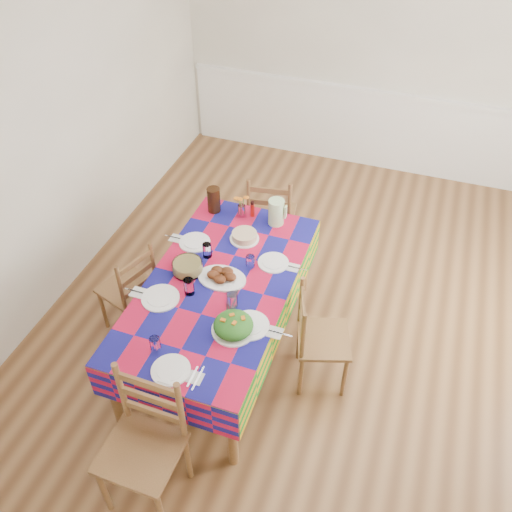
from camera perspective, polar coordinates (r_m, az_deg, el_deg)
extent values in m
cube|color=brown|center=(4.67, 7.15, -6.48)|extent=(4.50, 5.00, 0.04)
cube|color=beige|center=(6.00, 14.51, 20.31)|extent=(4.50, 0.04, 2.70)
cube|color=beige|center=(4.63, -20.26, 12.41)|extent=(0.04, 5.00, 2.70)
cube|color=white|center=(6.13, 13.71, 16.27)|extent=(4.41, 0.06, 0.04)
cube|color=white|center=(6.34, 13.07, 12.68)|extent=(4.41, 0.03, 0.90)
cylinder|color=brown|center=(3.85, -14.75, -14.01)|extent=(0.07, 0.07, 0.68)
cylinder|color=brown|center=(3.58, -2.50, -18.21)|extent=(0.07, 0.07, 0.68)
cylinder|color=brown|center=(4.83, -4.54, 1.82)|extent=(0.07, 0.07, 0.68)
cylinder|color=brown|center=(4.62, 5.21, -0.42)|extent=(0.07, 0.07, 0.68)
cube|color=brown|center=(3.88, -3.93, -3.16)|extent=(0.97, 1.83, 0.04)
cube|color=#BB1035|center=(3.86, -3.94, -2.91)|extent=(1.00, 1.87, 0.01)
cube|color=#BB1035|center=(4.14, -10.29, -2.70)|extent=(0.01, 1.87, 0.29)
cube|color=#BB1035|center=(3.85, 3.12, -6.22)|extent=(0.01, 1.87, 0.29)
cube|color=#BB1035|center=(3.46, -9.91, -15.04)|extent=(1.00, 0.01, 0.29)
cube|color=#BB1035|center=(4.61, 0.55, 3.54)|extent=(1.00, 0.01, 0.29)
cylinder|color=white|center=(3.39, -8.95, -11.78)|extent=(0.24, 0.24, 0.01)
cylinder|color=white|center=(3.39, -8.97, -11.69)|extent=(0.17, 0.17, 0.01)
cylinder|color=white|center=(3.46, -10.55, -9.17)|extent=(0.07, 0.07, 0.12)
cube|color=silver|center=(3.35, -6.40, -12.62)|extent=(0.09, 0.09, 0.01)
cube|color=silver|center=(3.35, -6.70, -12.49)|extent=(0.01, 0.15, 0.00)
cube|color=silver|center=(3.34, -6.12, -12.67)|extent=(0.01, 0.18, 0.00)
cylinder|color=white|center=(3.80, -10.02, -4.38)|extent=(0.26, 0.26, 0.01)
cylinder|color=white|center=(3.79, -10.04, -4.28)|extent=(0.19, 0.19, 0.01)
cylinder|color=white|center=(3.77, -7.08, -3.21)|extent=(0.07, 0.07, 0.13)
cube|color=silver|center=(3.87, -12.33, -3.77)|extent=(0.10, 0.10, 0.01)
cube|color=silver|center=(3.88, -12.59, -3.64)|extent=(0.17, 0.01, 0.00)
cube|color=silver|center=(3.86, -12.08, -3.79)|extent=(0.20, 0.01, 0.00)
cylinder|color=white|center=(4.20, -6.47, 1.44)|extent=(0.24, 0.24, 0.01)
cylinder|color=white|center=(4.19, -6.48, 1.53)|extent=(0.17, 0.17, 0.01)
cylinder|color=white|center=(4.04, -5.18, 0.60)|extent=(0.07, 0.07, 0.12)
cube|color=silver|center=(4.26, -8.44, 1.86)|extent=(0.09, 0.09, 0.01)
cube|color=silver|center=(4.26, -8.66, 1.96)|extent=(0.15, 0.01, 0.00)
cube|color=silver|center=(4.25, -8.23, 1.85)|extent=(0.18, 0.01, 0.00)
cylinder|color=white|center=(3.57, -0.68, -7.31)|extent=(0.26, 0.26, 0.01)
cylinder|color=white|center=(3.57, -0.68, -7.21)|extent=(0.18, 0.18, 0.01)
cylinder|color=white|center=(3.65, -2.51, -4.76)|extent=(0.07, 0.07, 0.13)
cube|color=silver|center=(3.54, 2.01, -8.05)|extent=(0.10, 0.10, 0.01)
cube|color=silver|center=(3.54, 1.71, -7.92)|extent=(0.17, 0.01, 0.00)
cube|color=silver|center=(3.53, 2.31, -8.08)|extent=(0.19, 0.01, 0.00)
cylinder|color=white|center=(4.00, 1.84, -0.70)|extent=(0.23, 0.23, 0.01)
cylinder|color=white|center=(3.99, 1.84, -0.61)|extent=(0.16, 0.16, 0.01)
cylinder|color=white|center=(3.93, -0.61, -0.65)|extent=(0.06, 0.06, 0.11)
cube|color=silver|center=(3.97, 3.94, -1.23)|extent=(0.09, 0.09, 0.01)
cube|color=silver|center=(3.97, 3.70, -1.13)|extent=(0.14, 0.01, 0.00)
cube|color=silver|center=(3.97, 4.18, -1.24)|extent=(0.17, 0.01, 0.00)
ellipsoid|color=white|center=(3.88, -3.61, -2.34)|extent=(0.36, 0.26, 0.02)
ellipsoid|color=#321008|center=(3.84, -2.76, -2.19)|extent=(0.09, 0.08, 0.05)
ellipsoid|color=#321008|center=(3.88, -3.08, -1.63)|extent=(0.09, 0.08, 0.05)
ellipsoid|color=#321008|center=(3.89, -4.09, -1.51)|extent=(0.09, 0.08, 0.05)
ellipsoid|color=#321008|center=(3.86, -4.53, -1.98)|extent=(0.09, 0.08, 0.05)
ellipsoid|color=#321008|center=(3.83, -3.82, -2.46)|extent=(0.09, 0.08, 0.05)
cylinder|color=white|center=(3.55, -2.38, -7.75)|extent=(0.29, 0.29, 0.01)
ellipsoid|color=#184611|center=(3.52, -2.40, -7.27)|extent=(0.26, 0.26, 0.12)
cube|color=orange|center=(3.47, -3.49, -6.74)|extent=(0.03, 0.02, 0.01)
cube|color=orange|center=(3.50, -2.55, -6.23)|extent=(0.04, 0.04, 0.01)
cube|color=orange|center=(3.45, -2.30, -7.07)|extent=(0.03, 0.04, 0.01)
cube|color=orange|center=(3.48, -1.36, -6.55)|extent=(0.04, 0.04, 0.01)
cylinder|color=white|center=(3.94, -7.23, -1.14)|extent=(0.22, 0.22, 0.08)
cylinder|color=#E7CF7A|center=(3.94, -7.23, -1.13)|extent=(0.20, 0.20, 0.07)
cylinder|color=white|center=(4.20, -1.22, 1.83)|extent=(0.23, 0.23, 0.01)
cylinder|color=tan|center=(4.18, -1.23, 2.16)|extent=(0.19, 0.19, 0.05)
cube|color=black|center=(3.77, -2.94, -4.14)|extent=(0.12, 0.28, 0.01)
cube|color=black|center=(3.77, -2.15, -4.12)|extent=(0.06, 0.29, 0.01)
cylinder|color=white|center=(4.41, -1.52, 4.79)|extent=(0.06, 0.06, 0.10)
cylinder|color=#3A7627|center=(4.39, -1.74, 5.27)|extent=(0.01, 0.01, 0.15)
ellipsoid|color=orange|center=(4.36, -2.08, 6.07)|extent=(0.05, 0.05, 0.02)
cylinder|color=#3A7627|center=(4.39, -1.33, 5.25)|extent=(0.01, 0.01, 0.15)
ellipsoid|color=orange|center=(4.34, -1.05, 6.18)|extent=(0.05, 0.05, 0.02)
cylinder|color=#3A7627|center=(4.37, -1.59, 5.13)|extent=(0.01, 0.01, 0.15)
ellipsoid|color=orange|center=(4.30, -1.70, 6.01)|extent=(0.05, 0.05, 0.02)
cylinder|color=red|center=(4.40, -0.37, 5.00)|extent=(0.03, 0.03, 0.14)
cylinder|color=#C1EDA7|center=(4.30, 2.14, 4.66)|extent=(0.13, 0.13, 0.22)
cylinder|color=black|center=(4.45, -4.47, 5.93)|extent=(0.11, 0.11, 0.21)
cube|color=white|center=(3.34, -9.61, -12.95)|extent=(0.08, 0.03, 0.02)
cylinder|color=brown|center=(3.65, -15.72, -22.63)|extent=(0.04, 0.04, 0.48)
cylinder|color=brown|center=(3.77, -12.71, -18.20)|extent=(0.04, 0.04, 0.48)
cylinder|color=brown|center=(3.65, -7.21, -20.29)|extent=(0.04, 0.04, 0.48)
cube|color=brown|center=(3.41, -12.03, -19.59)|extent=(0.45, 0.43, 0.03)
cylinder|color=brown|center=(3.35, -13.92, -13.72)|extent=(0.04, 0.04, 0.53)
cylinder|color=brown|center=(3.22, -7.91, -15.95)|extent=(0.04, 0.04, 0.53)
cube|color=brown|center=(3.37, -10.75, -15.82)|extent=(0.38, 0.03, 0.05)
cube|color=brown|center=(3.25, -11.07, -14.52)|extent=(0.38, 0.03, 0.05)
cube|color=brown|center=(3.14, -11.40, -13.13)|extent=(0.38, 0.03, 0.05)
cylinder|color=brown|center=(5.17, 3.81, 3.21)|extent=(0.04, 0.04, 0.44)
cylinder|color=brown|center=(5.20, -0.04, 3.64)|extent=(0.04, 0.04, 0.44)
cylinder|color=brown|center=(4.91, 3.31, 0.82)|extent=(0.04, 0.04, 0.44)
cylinder|color=brown|center=(4.95, -0.72, 1.29)|extent=(0.04, 0.04, 0.44)
cube|color=brown|center=(4.91, 1.64, 4.38)|extent=(0.47, 0.45, 0.03)
cylinder|color=brown|center=(4.61, 3.52, 5.08)|extent=(0.04, 0.04, 0.49)
cylinder|color=brown|center=(4.65, -0.79, 5.55)|extent=(0.04, 0.04, 0.49)
cube|color=brown|center=(4.69, 1.34, 4.36)|extent=(0.35, 0.08, 0.05)
cube|color=brown|center=(4.61, 1.36, 5.61)|extent=(0.35, 0.08, 0.05)
cube|color=brown|center=(4.54, 1.39, 6.90)|extent=(0.35, 0.08, 0.05)
cylinder|color=brown|center=(4.68, -12.79, -3.19)|extent=(0.03, 0.03, 0.41)
cylinder|color=brown|center=(4.56, -15.78, -5.46)|extent=(0.03, 0.03, 0.41)
cylinder|color=brown|center=(4.51, -10.14, -4.92)|extent=(0.03, 0.03, 0.41)
cylinder|color=brown|center=(4.38, -13.18, -7.34)|extent=(0.03, 0.03, 0.41)
cube|color=brown|center=(4.37, -13.40, -3.25)|extent=(0.46, 0.48, 0.03)
cylinder|color=brown|center=(4.20, -10.74, -0.95)|extent=(0.03, 0.03, 0.45)
cylinder|color=brown|center=(4.06, -14.02, -3.43)|extent=(0.03, 0.03, 0.45)
cube|color=brown|center=(4.19, -12.17, -3.06)|extent=(0.12, 0.32, 0.05)
cube|color=brown|center=(4.11, -12.41, -1.90)|extent=(0.12, 0.32, 0.05)
cube|color=brown|center=(4.03, -12.65, -0.69)|extent=(0.12, 0.32, 0.05)
cylinder|color=brown|center=(4.02, 9.29, -12.51)|extent=(0.03, 0.03, 0.41)
cylinder|color=brown|center=(4.22, 8.85, -8.85)|extent=(0.03, 0.03, 0.41)
cylinder|color=brown|center=(3.99, 4.74, -12.54)|extent=(0.03, 0.03, 0.41)
cylinder|color=brown|center=(4.19, 4.56, -8.85)|extent=(0.03, 0.03, 0.41)
cube|color=brown|center=(3.93, 7.12, -8.70)|extent=(0.47, 0.48, 0.03)
cylinder|color=brown|center=(3.64, 4.97, -8.55)|extent=(0.03, 0.03, 0.46)
cylinder|color=brown|center=(3.86, 4.77, -4.76)|extent=(0.03, 0.03, 0.46)
cube|color=brown|center=(3.82, 4.79, -7.51)|extent=(0.12, 0.32, 0.05)
cube|color=brown|center=(3.73, 4.89, -6.32)|extent=(0.12, 0.32, 0.05)
cube|color=brown|center=(3.64, 5.00, -5.07)|extent=(0.12, 0.32, 0.05)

